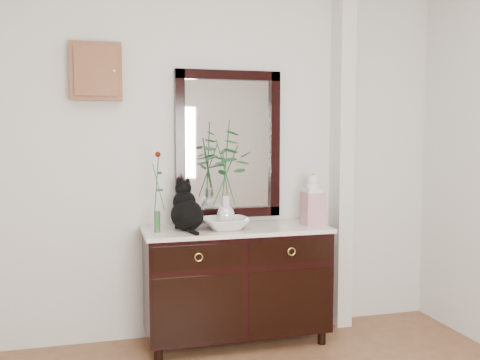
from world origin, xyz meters
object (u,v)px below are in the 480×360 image
object	(u,v)px
lotus_bowl	(226,224)
ginger_jar	(313,199)
sideboard	(236,279)
cat	(187,205)

from	to	relation	value
lotus_bowl	ginger_jar	bearing A→B (deg)	1.16
sideboard	ginger_jar	bearing A→B (deg)	-4.20
sideboard	lotus_bowl	xyz separation A→B (m)	(-0.09, -0.06, 0.42)
lotus_bowl	cat	bearing A→B (deg)	171.52
sideboard	lotus_bowl	size ratio (longest dim) A/B	4.03
sideboard	lotus_bowl	world-z (taller)	lotus_bowl
sideboard	cat	bearing A→B (deg)	-177.56
cat	lotus_bowl	size ratio (longest dim) A/B	1.07
ginger_jar	lotus_bowl	bearing A→B (deg)	-178.84
cat	ginger_jar	bearing A→B (deg)	-14.07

